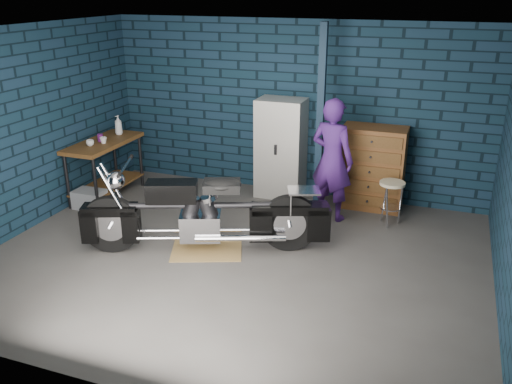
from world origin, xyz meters
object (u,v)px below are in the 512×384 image
person (332,160)px  storage_bin (90,199)px  locker (281,149)px  workbench (106,169)px  shop_stool (391,203)px  tool_chest (372,168)px  motorcycle (205,208)px

person → storage_bin: bearing=31.7°
person → locker: 1.12m
workbench → locker: locker is taller
person → storage_bin: 3.67m
workbench → locker: 2.76m
workbench → shop_stool: workbench is taller
workbench → locker: (2.55, 1.00, 0.32)m
tool_chest → shop_stool: 0.73m
workbench → tool_chest: size_ratio=1.13×
motorcycle → person: (1.23, 1.56, 0.29)m
motorcycle → locker: size_ratio=1.70×
workbench → motorcycle: (2.27, -1.16, 0.13)m
locker → person: bearing=-32.2°
person → shop_stool: (0.85, 0.04, -0.55)m
shop_stool → workbench: bearing=-174.2°
tool_chest → motorcycle: bearing=-128.5°
person → locker: bearing=-15.1°
motorcycle → shop_stool: motorcycle is taller
motorcycle → locker: bearing=61.3°
workbench → person: (3.50, 0.40, 0.42)m
motorcycle → person: bearing=30.7°
workbench → motorcycle: size_ratio=0.53×
storage_bin → workbench: bearing=92.3°
motorcycle → tool_chest: (1.71, 2.16, 0.04)m
motorcycle → storage_bin: size_ratio=5.90×
storage_bin → shop_stool: (4.32, 0.94, 0.18)m
storage_bin → shop_stool: size_ratio=0.70×
person → shop_stool: 1.02m
locker → motorcycle: bearing=-97.6°
shop_stool → storage_bin: bearing=-167.7°
motorcycle → tool_chest: bearing=30.4°
motorcycle → shop_stool: size_ratio=4.15×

